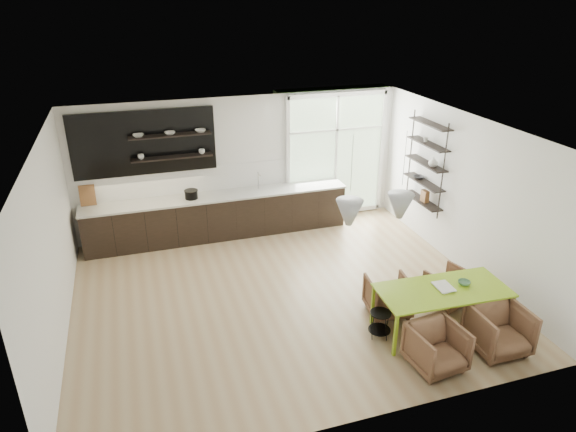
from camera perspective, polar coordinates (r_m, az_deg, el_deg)
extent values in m
cube|color=tan|center=(9.05, -0.56, -8.79)|extent=(7.00, 6.00, 0.01)
cube|color=white|center=(11.06, -5.19, 5.75)|extent=(7.00, 0.02, 2.90)
cube|color=white|center=(8.15, -24.88, -3.39)|extent=(0.02, 6.00, 2.90)
cube|color=white|center=(9.87, 19.22, 2.19)|extent=(0.02, 6.00, 2.90)
cube|color=silver|center=(7.87, -0.65, 9.31)|extent=(7.00, 6.00, 0.01)
cube|color=#B2D1A5|center=(11.66, 5.27, 6.70)|extent=(2.20, 0.02, 2.70)
cube|color=white|center=(11.63, 5.32, 6.66)|extent=(2.30, 0.08, 2.80)
cone|color=#AEB1BA|center=(8.15, 6.83, 0.38)|extent=(0.44, 0.44, 0.42)
cone|color=#AEB1BA|center=(8.54, 12.35, 1.10)|extent=(0.44, 0.44, 0.42)
cylinder|color=black|center=(7.87, 7.11, 5.76)|extent=(0.01, 0.01, 0.89)
cylinder|color=black|center=(8.27, 12.84, 6.24)|extent=(0.01, 0.01, 0.89)
cube|color=black|center=(11.01, -7.65, -0.05)|extent=(5.50, 0.65, 0.90)
cube|color=beige|center=(10.83, -7.79, 2.23)|extent=(5.54, 0.69, 0.04)
cube|color=white|center=(11.03, -8.17, 4.16)|extent=(5.50, 0.02, 0.55)
cube|color=black|center=(10.62, -15.68, 7.84)|extent=(2.80, 0.06, 1.30)
cube|color=black|center=(10.47, -12.98, 8.75)|extent=(1.60, 0.28, 0.03)
cube|color=black|center=(10.59, -12.75, 6.40)|extent=(1.60, 0.28, 0.03)
cube|color=brown|center=(10.88, -21.40, 2.15)|extent=(0.30, 0.10, 0.42)
cylinder|color=silver|center=(11.02, -3.33, 3.92)|extent=(0.02, 0.02, 0.40)
imported|color=white|center=(10.43, -16.30, 8.58)|extent=(0.22, 0.22, 0.05)
imported|color=white|center=(10.46, -13.00, 8.97)|extent=(0.22, 0.22, 0.05)
imported|color=white|center=(10.52, -9.71, 9.32)|extent=(0.22, 0.22, 0.05)
imported|color=white|center=(10.54, -16.04, 6.34)|extent=(0.12, 0.12, 0.10)
imported|color=white|center=(10.63, -9.56, 7.09)|extent=(0.12, 0.12, 0.10)
cylinder|color=black|center=(10.70, -10.70, 2.33)|extent=(0.26, 0.26, 0.16)
cube|color=black|center=(10.17, 16.83, 4.63)|extent=(0.02, 0.02, 1.90)
cube|color=black|center=(11.12, 13.45, 6.63)|extent=(0.02, 0.02, 1.90)
cube|color=black|center=(10.91, 14.62, 1.69)|extent=(0.26, 1.20, 0.02)
cube|color=black|center=(10.77, 14.84, 3.66)|extent=(0.26, 1.20, 0.02)
cube|color=black|center=(10.64, 15.07, 5.68)|extent=(0.26, 1.20, 0.02)
cube|color=black|center=(10.53, 15.30, 7.75)|extent=(0.26, 1.20, 0.03)
cube|color=black|center=(10.43, 15.54, 9.85)|extent=(0.26, 1.20, 0.03)
imported|color=white|center=(10.41, 15.85, 5.82)|extent=(0.18, 0.18, 0.19)
imported|color=#333338|center=(10.91, 14.32, 4.21)|extent=(0.22, 0.22, 0.05)
imported|color=white|center=(10.59, 15.05, 8.20)|extent=(0.10, 0.10, 0.09)
cube|color=brown|center=(10.78, 14.97, 2.15)|extent=(0.10, 0.18, 0.24)
cube|color=#88B51B|center=(8.19, 16.86, -7.88)|extent=(2.03, 0.99, 0.03)
cube|color=#88B51B|center=(7.68, 11.84, -12.87)|extent=(0.05, 0.05, 0.70)
cube|color=#88B51B|center=(8.27, 9.39, -9.71)|extent=(0.05, 0.05, 0.70)
cube|color=#88B51B|center=(8.61, 23.46, -10.12)|extent=(0.05, 0.05, 0.70)
cube|color=#88B51B|center=(9.14, 20.47, -7.53)|extent=(0.05, 0.05, 0.70)
imported|color=brown|center=(8.60, 11.05, -8.72)|extent=(0.75, 0.76, 0.62)
imported|color=brown|center=(9.11, 17.41, -7.53)|extent=(0.79, 0.81, 0.60)
imported|color=brown|center=(7.64, 16.19, -13.86)|extent=(0.77, 0.78, 0.65)
imported|color=brown|center=(8.22, 22.39, -11.57)|extent=(0.77, 0.79, 0.71)
cylinder|color=black|center=(7.97, 10.27, -10.57)|extent=(0.32, 0.32, 0.02)
cylinder|color=black|center=(8.14, 10.11, -12.32)|extent=(0.34, 0.34, 0.02)
cylinder|color=black|center=(8.17, 11.01, -11.47)|extent=(0.01, 0.01, 0.42)
cylinder|color=black|center=(8.18, 9.50, -11.28)|extent=(0.01, 0.01, 0.42)
cylinder|color=black|center=(8.01, 9.29, -12.13)|extent=(0.01, 0.01, 0.42)
cylinder|color=black|center=(8.00, 10.83, -12.33)|extent=(0.01, 0.01, 0.42)
imported|color=white|center=(8.14, 16.16, -7.71)|extent=(0.26, 0.34, 0.03)
imported|color=#548760|center=(8.38, 18.98, -7.03)|extent=(0.19, 0.19, 0.06)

